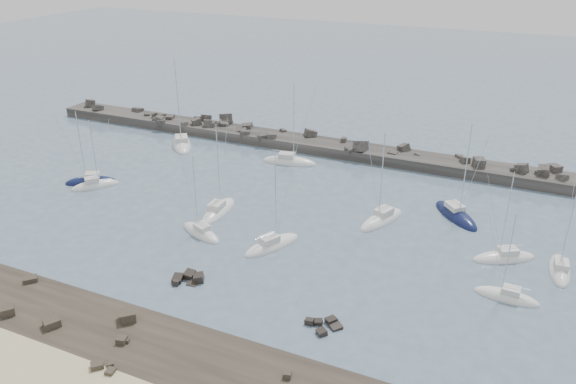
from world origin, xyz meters
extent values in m
plane|color=slate|center=(0.00, 0.00, 0.00)|extent=(400.00, 400.00, 0.00)
cube|color=black|center=(0.00, -22.00, 0.00)|extent=(140.00, 12.00, 0.70)
cube|color=black|center=(-17.06, -22.93, 0.83)|extent=(1.79, 1.80, 0.95)
cube|color=black|center=(-4.86, -18.42, 0.90)|extent=(2.29, 2.29, 1.09)
cube|color=black|center=(-1.17, -25.45, 0.59)|extent=(0.91, 0.99, 0.47)
cube|color=black|center=(-3.10, -21.51, 0.65)|extent=(1.15, 1.14, 0.60)
cube|color=black|center=(-19.87, -17.28, 0.63)|extent=(1.83, 1.85, 0.55)
cube|color=black|center=(-2.74, -21.31, 0.53)|extent=(0.76, 0.73, 0.35)
cube|color=black|center=(-11.35, -22.45, 0.76)|extent=(2.02, 2.09, 0.82)
cube|color=black|center=(-1.86, -24.71, 0.56)|extent=(0.78, 0.78, 0.41)
cube|color=black|center=(13.81, -19.12, 0.64)|extent=(0.87, 0.89, 0.58)
cube|color=black|center=(-2.74, -25.42, 0.68)|extent=(1.46, 1.46, 0.66)
cube|color=black|center=(-3.69, -8.59, 0.29)|extent=(1.35, 1.50, 1.45)
cube|color=black|center=(-4.63, -9.70, 0.14)|extent=(1.54, 1.82, 1.28)
cube|color=black|center=(-4.32, -10.53, 0.26)|extent=(0.86, 0.91, 0.81)
cube|color=black|center=(-2.35, -8.69, 0.17)|extent=(1.81, 1.84, 1.51)
cube|color=black|center=(-4.75, -9.73, 0.02)|extent=(1.22, 1.11, 0.86)
cube|color=black|center=(-2.68, -9.45, -0.09)|extent=(1.34, 1.40, 0.99)
cube|color=black|center=(14.55, -9.66, 0.27)|extent=(1.50, 1.47, 0.75)
cube|color=black|center=(12.55, -10.73, 0.28)|extent=(1.04, 0.88, 0.74)
cube|color=black|center=(14.31, -11.75, 0.09)|extent=(1.42, 1.41, 0.97)
cube|color=black|center=(13.45, -10.43, 0.27)|extent=(1.01, 0.97, 0.84)
cube|color=black|center=(15.19, -10.10, -0.06)|extent=(1.80, 1.87, 1.05)
cube|color=#2E2C29|center=(-7.50, 38.00, 0.20)|extent=(115.00, 6.00, 3.20)
cube|color=#2E2C29|center=(-32.13, 37.18, 2.29)|extent=(2.59, 2.56, 1.78)
cube|color=#2E2C29|center=(-33.94, 35.53, 1.89)|extent=(1.70, 1.62, 1.50)
cube|color=#2E2C29|center=(23.27, 37.32, 2.21)|extent=(2.40, 2.49, 2.17)
cube|color=#2E2C29|center=(-22.45, 37.30, 1.57)|extent=(2.23, 2.24, 1.85)
cube|color=#2E2C29|center=(-14.25, 40.40, 1.77)|extent=(1.50, 1.40, 1.31)
cube|color=#2E2C29|center=(-16.37, 36.54, 2.03)|extent=(1.64, 1.59, 0.82)
cube|color=#2E2C29|center=(-27.16, 40.53, 2.66)|extent=(3.14, 3.11, 2.63)
cube|color=#2E2C29|center=(-29.29, 36.94, 2.35)|extent=(2.17, 2.41, 1.99)
cube|color=#2E2C29|center=(-14.53, 36.05, 2.06)|extent=(2.15, 2.02, 1.21)
cube|color=#2E2C29|center=(-13.32, 39.05, 1.39)|extent=(1.45, 1.44, 0.79)
cube|color=#2E2C29|center=(-45.35, 38.27, 1.80)|extent=(2.00, 1.89, 1.65)
cube|color=#2E2C29|center=(-33.44, 40.20, 1.87)|extent=(2.46, 2.88, 1.70)
cube|color=#2E2C29|center=(-61.05, 38.41, 2.47)|extent=(2.66, 2.92, 2.24)
cube|color=#2E2C29|center=(10.03, 39.96, 2.01)|extent=(2.82, 2.44, 2.34)
cube|color=#2E2C29|center=(-28.63, 37.49, 1.91)|extent=(1.82, 1.57, 1.79)
cube|color=#2E2C29|center=(-57.56, 36.95, 2.25)|extent=(2.56, 2.75, 1.93)
cube|color=#2E2C29|center=(1.42, 35.96, 1.95)|extent=(2.46, 2.72, 1.53)
cube|color=#2E2C29|center=(20.89, 38.21, 1.98)|extent=(1.92, 2.19, 1.79)
cube|color=#2E2C29|center=(2.97, 36.68, 2.50)|extent=(2.66, 3.22, 2.83)
cube|color=#2E2C29|center=(8.58, 37.52, 1.64)|extent=(1.71, 1.44, 1.20)
cube|color=#2E2C29|center=(-16.37, 35.85, 1.87)|extent=(2.32, 2.59, 1.88)
cube|color=#2E2C29|center=(36.05, 36.99, 1.86)|extent=(2.13, 2.37, 2.08)
cube|color=#2E2C29|center=(-39.75, 39.56, 1.49)|extent=(1.42, 1.45, 1.09)
cube|color=#2E2C29|center=(29.94, 37.68, 2.42)|extent=(2.41, 2.07, 1.96)
cube|color=#2E2C29|center=(-27.74, 38.13, 1.57)|extent=(1.59, 1.67, 1.48)
cube|color=#2E2C29|center=(12.69, 38.63, 1.50)|extent=(1.30, 1.30, 1.30)
cube|color=#2E2C29|center=(-40.06, 35.61, 2.20)|extent=(1.84, 1.53, 1.98)
cube|color=#2E2C29|center=(-20.24, 35.96, 1.74)|extent=(2.30, 2.35, 1.65)
cube|color=#2E2C29|center=(-26.59, 40.12, 1.89)|extent=(2.21, 2.34, 1.85)
cube|color=#2E2C29|center=(-42.81, 37.55, 2.20)|extent=(1.64, 1.36, 1.37)
cube|color=#2E2C29|center=(33.18, 37.76, 1.82)|extent=(2.16, 2.15, 1.56)
cube|color=#2E2C29|center=(19.70, 40.40, 1.58)|extent=(1.93, 1.85, 1.35)
cube|color=#2E2C29|center=(-62.16, 39.63, 1.53)|extent=(1.75, 1.84, 1.44)
cube|color=#2E2C29|center=(33.26, 37.78, 2.38)|extent=(2.06, 2.34, 2.44)
cube|color=#2E2C29|center=(-39.51, 38.22, 1.77)|extent=(2.23, 2.31, 1.51)
cube|color=#2E2C29|center=(34.83, 40.45, 2.15)|extent=(2.65, 2.62, 1.48)
cube|color=#2E2C29|center=(-40.94, 37.50, 2.19)|extent=(1.89, 1.90, 1.52)
cube|color=#2E2C29|center=(29.23, 37.79, 1.98)|extent=(2.23, 2.19, 1.89)
cube|color=#2E2C29|center=(-1.33, 39.62, 2.14)|extent=(1.15, 1.34, 0.91)
cube|color=#2E2C29|center=(-48.99, 39.79, 1.87)|extent=(2.29, 2.09, 1.58)
cube|color=#2E2C29|center=(32.70, 37.57, 1.87)|extent=(1.75, 1.72, 1.12)
cube|color=#2E2C29|center=(-31.78, 40.24, 2.04)|extent=(2.10, 2.30, 2.35)
cube|color=#2E2C29|center=(-21.35, 37.29, 1.73)|extent=(2.11, 2.09, 1.46)
cube|color=#2E2C29|center=(-21.75, 39.41, 1.94)|extent=(2.64, 2.19, 1.79)
cube|color=#2E2C29|center=(-26.79, 38.96, 1.98)|extent=(2.63, 2.50, 2.04)
cube|color=#2E2C29|center=(-8.23, 40.09, 2.30)|extent=(3.03, 2.96, 2.14)
cube|color=#2E2C29|center=(-41.41, 36.37, 1.65)|extent=(2.14, 2.13, 1.29)
cube|color=#2E2C29|center=(-39.59, 35.53, 1.87)|extent=(2.28, 2.36, 1.64)
ellipsoid|color=silver|center=(-32.29, 7.30, 0.05)|extent=(6.54, 7.26, 2.16)
cube|color=silver|center=(-32.53, 7.01, 1.35)|extent=(2.50, 2.58, 0.76)
cylinder|color=silver|center=(-31.91, 7.76, 6.02)|extent=(0.13, 0.13, 10.11)
cylinder|color=silver|center=(-32.86, 6.61, 2.06)|extent=(1.98, 2.38, 0.11)
ellipsoid|color=silver|center=(-30.85, 29.71, 0.05)|extent=(9.69, 11.06, 2.69)
cube|color=silver|center=(-30.51, 29.27, 1.59)|extent=(3.73, 3.89, 0.80)
cylinder|color=silver|center=(-31.41, 30.43, 8.81)|extent=(0.14, 0.14, 15.24)
cylinder|color=silver|center=(-30.02, 28.64, 2.34)|extent=(2.86, 3.64, 0.11)
ellipsoid|color=#0E153B|center=(-34.01, 8.26, 0.05)|extent=(8.34, 6.53, 2.30)
cube|color=silver|center=(-33.66, 8.48, 1.42)|extent=(2.84, 2.63, 0.79)
cylinder|color=silver|center=(-34.57, 7.91, 6.59)|extent=(0.14, 0.14, 11.12)
cylinder|color=silver|center=(-33.17, 8.78, 2.16)|extent=(2.86, 1.84, 0.11)
ellipsoid|color=silver|center=(-9.47, 7.65, 0.05)|extent=(3.40, 9.24, 2.34)
cube|color=silver|center=(-9.44, 7.19, 1.42)|extent=(1.99, 2.65, 0.75)
cylinder|color=silver|center=(-9.52, 8.37, 7.17)|extent=(0.13, 0.13, 12.25)
cylinder|color=silver|center=(-9.40, 6.56, 2.12)|extent=(0.34, 3.63, 0.11)
ellipsoid|color=silver|center=(-8.03, 29.77, 0.05)|extent=(10.19, 4.71, 2.43)
cube|color=silver|center=(-8.51, 29.69, 1.46)|extent=(3.05, 2.43, 0.76)
cylinder|color=silver|center=(-7.25, 29.91, 7.70)|extent=(0.13, 0.13, 13.24)
cylinder|color=silver|center=(-9.18, 29.57, 2.17)|extent=(3.88, 0.79, 0.11)
ellipsoid|color=silver|center=(-8.32, 1.07, 0.05)|extent=(7.92, 5.05, 2.00)
cube|color=silver|center=(-7.97, 0.93, 1.23)|extent=(2.55, 2.22, 0.66)
cylinder|color=silver|center=(-8.88, 1.30, 6.03)|extent=(0.11, 0.11, 10.25)
cylinder|color=silver|center=(-7.47, 0.73, 1.84)|extent=(2.85, 1.24, 0.09)
ellipsoid|color=silver|center=(13.06, 14.89, 0.05)|extent=(5.80, 9.50, 2.36)
cube|color=silver|center=(13.22, 15.31, 1.44)|extent=(2.60, 3.02, 0.77)
cylinder|color=silver|center=(12.81, 14.21, 7.18)|extent=(0.13, 0.13, 12.26)
cylinder|color=silver|center=(13.44, 15.91, 2.15)|extent=(1.37, 3.44, 0.11)
ellipsoid|color=silver|center=(1.99, 2.01, 0.05)|extent=(6.19, 8.97, 2.19)
cube|color=silver|center=(1.80, 1.62, 1.33)|extent=(2.63, 2.94, 0.69)
cylinder|color=silver|center=(2.29, 2.64, 6.83)|extent=(0.12, 0.12, 11.70)
cylinder|color=silver|center=(1.54, 1.08, 1.97)|extent=(1.60, 3.16, 0.10)
ellipsoid|color=#0E153B|center=(22.46, 20.64, 0.05)|extent=(8.72, 9.24, 2.40)
cube|color=silver|center=(22.13, 21.00, 1.44)|extent=(3.27, 3.33, 0.75)
cylinder|color=silver|center=(22.98, 20.06, 7.63)|extent=(0.13, 0.13, 13.11)
cylinder|color=silver|center=(21.68, 21.51, 2.14)|extent=(2.67, 2.97, 0.11)
ellipsoid|color=silver|center=(30.90, 2.60, 0.05)|extent=(7.22, 2.52, 1.89)
cube|color=silver|center=(31.26, 2.58, 1.17)|extent=(2.06, 1.52, 0.63)
cylinder|color=silver|center=(30.33, 2.62, 5.67)|extent=(0.11, 0.11, 9.62)
cylinder|color=silver|center=(31.76, 2.56, 1.75)|extent=(2.85, 0.21, 0.09)
ellipsoid|color=silver|center=(36.28, 11.01, 0.05)|extent=(2.96, 7.85, 2.09)
cube|color=silver|center=(36.31, 10.63, 1.29)|extent=(1.71, 2.26, 0.70)
cylinder|color=silver|center=(36.23, 11.62, 6.13)|extent=(0.12, 0.12, 10.38)
cylinder|color=silver|center=(36.35, 10.09, 1.94)|extent=(0.34, 3.07, 0.10)
ellipsoid|color=silver|center=(29.86, 11.25, 0.05)|extent=(8.26, 6.33, 2.02)
cube|color=silver|center=(30.21, 11.46, 1.22)|extent=(2.79, 2.57, 0.63)
cylinder|color=silver|center=(29.30, 10.92, 6.39)|extent=(0.11, 0.11, 10.96)
cylinder|color=silver|center=(30.70, 11.75, 1.81)|extent=(2.83, 1.74, 0.09)
camera|label=1|loc=(30.12, -54.98, 37.15)|focal=35.00mm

